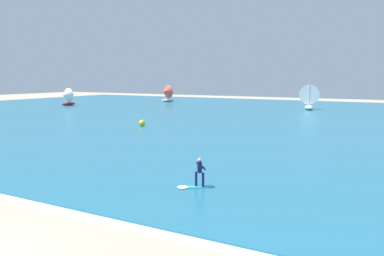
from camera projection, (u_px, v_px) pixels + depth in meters
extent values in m
cube|color=#236B89|center=(316.00, 120.00, 57.15)|extent=(160.00, 90.00, 0.10)
cube|color=white|center=(92.00, 211.00, 18.85)|extent=(104.28, 2.22, 0.01)
cube|color=#26B2CC|center=(200.00, 187.00, 22.45)|extent=(1.39, 1.18, 0.05)
cylinder|color=#19194C|center=(196.00, 179.00, 22.49)|extent=(0.14, 0.14, 0.80)
cylinder|color=#19194C|center=(203.00, 180.00, 22.29)|extent=(0.14, 0.14, 0.80)
cube|color=#19194C|center=(200.00, 167.00, 22.30)|extent=(0.39, 0.42, 0.60)
sphere|color=beige|center=(200.00, 160.00, 22.25)|extent=(0.22, 0.22, 0.22)
cylinder|color=#19194C|center=(200.00, 165.00, 22.52)|extent=(0.46, 0.37, 0.39)
cylinder|color=#19194C|center=(202.00, 167.00, 22.09)|extent=(0.46, 0.37, 0.39)
ellipsoid|color=white|center=(183.00, 187.00, 22.34)|extent=(0.90, 0.92, 0.08)
ellipsoid|color=white|center=(309.00, 107.00, 74.59)|extent=(2.68, 4.61, 0.82)
cylinder|color=silver|center=(309.00, 93.00, 74.06)|extent=(0.14, 0.14, 4.36)
cone|color=white|center=(309.00, 94.00, 75.01)|extent=(4.05, 2.87, 3.66)
ellipsoid|color=maroon|center=(68.00, 104.00, 85.16)|extent=(1.40, 3.53, 0.65)
cylinder|color=silver|center=(69.00, 94.00, 85.03)|extent=(0.11, 0.11, 3.47)
cone|color=white|center=(66.00, 95.00, 84.42)|extent=(3.00, 1.69, 2.91)
ellipsoid|color=white|center=(168.00, 100.00, 97.42)|extent=(2.26, 4.01, 0.71)
cylinder|color=silver|center=(168.00, 91.00, 97.25)|extent=(0.12, 0.12, 3.80)
cone|color=#D84C3F|center=(166.00, 92.00, 96.69)|extent=(3.52, 2.44, 3.19)
sphere|color=yellow|center=(142.00, 123.00, 49.96)|extent=(0.76, 0.76, 0.76)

